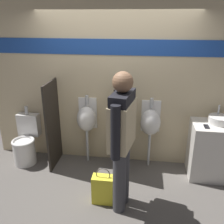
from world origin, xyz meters
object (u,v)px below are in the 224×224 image
Objects in this scene: urinal_near_counter at (87,119)px; toilet at (26,144)px; urinal_far at (150,122)px; shopping_bag at (103,189)px; sink_basin at (219,120)px; person_in_vest at (122,134)px; cell_phone at (207,127)px.

urinal_near_counter is 1.23× the size of toilet.
urinal_near_counter is 1.06m from urinal_far.
urinal_far reaches higher than shopping_bag.
urinal_near_counter is at bearing 177.22° from sink_basin.
urinal_near_counter reaches higher than shopping_bag.
urinal_far is at bearing 0.00° from urinal_near_counter.
sink_basin is at bearing 1.22° from toilet.
sink_basin is 1.04m from urinal_far.
toilet is 1.74m from shopping_bag.
sink_basin is at bearing -45.44° from person_in_vest.
cell_phone is (-0.22, -0.17, -0.05)m from sink_basin.
shopping_bag is (-0.61, -1.02, -0.59)m from urinal_far.
person_in_vest is 0.90m from shopping_bag.
toilet is (-1.06, -0.17, -0.46)m from urinal_near_counter.
urinal_near_counter is 1.00× the size of urinal_far.
urinal_near_counter is at bearing 171.81° from cell_phone.
sink_basin is 2.36× the size of cell_phone.
toilet is at bearing -175.46° from urinal_far.
sink_basin reaches higher than shopping_bag.
person_in_vest reaches higher than cell_phone.
cell_phone is at bearing -46.09° from person_in_vest.
shopping_bag is (-1.63, -0.92, -0.73)m from sink_basin.
sink_basin is 0.18× the size of person_in_vest.
sink_basin is 0.28× the size of urinal_near_counter.
cell_phone is at bearing -8.19° from urinal_near_counter.
toilet is at bearing 178.03° from cell_phone.
toilet reaches higher than cell_phone.
toilet is (-2.93, 0.10, -0.55)m from cell_phone.
urinal_near_counter is 1.17m from toilet.
toilet is at bearing 73.32° from person_in_vest.
urinal_near_counter is (-1.87, 0.27, -0.10)m from cell_phone.
cell_phone is at bearing 27.99° from shopping_bag.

